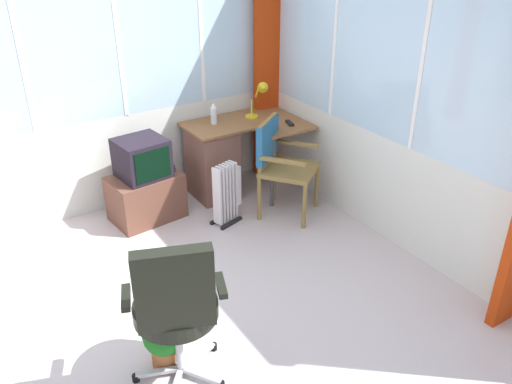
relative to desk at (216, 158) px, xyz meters
name	(u,v)px	position (x,y,z in m)	size (l,w,h in m)	color
ground	(185,333)	(-1.18, -1.69, -0.43)	(5.09, 5.00, 0.06)	beige
north_window_panel	(75,73)	(-1.18, 0.34, 0.96)	(4.09, 0.07, 2.72)	silver
east_window_panel	(420,94)	(0.90, -1.69, 0.96)	(0.07, 4.00, 2.72)	silver
curtain_corner	(269,55)	(0.77, 0.21, 0.91)	(0.33, 0.07, 2.62)	#B6330D
desk	(216,158)	(0.00, 0.00, 0.00)	(1.13, 0.85, 0.75)	brown
desk_lamp	(261,95)	(0.52, -0.02, 0.59)	(0.23, 0.20, 0.37)	yellow
tv_remote	(290,123)	(0.65, -0.35, 0.36)	(0.04, 0.15, 0.02)	black
spray_bottle	(214,114)	(0.02, 0.06, 0.45)	(0.06, 0.06, 0.22)	silver
wooden_armchair	(277,155)	(0.31, -0.62, 0.19)	(0.67, 0.67, 0.93)	olive
office_chair	(176,304)	(-1.39, -2.11, 0.21)	(0.63, 0.59, 1.05)	#B7B7BF
tv_on_stand	(145,184)	(-0.80, -0.08, -0.05)	(0.69, 0.52, 0.80)	brown
space_heater	(227,193)	(-0.18, -0.55, -0.10)	(0.33, 0.24, 0.59)	silver
potted_plant	(164,338)	(-1.40, -1.90, -0.19)	(0.27, 0.27, 0.38)	#A1592F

